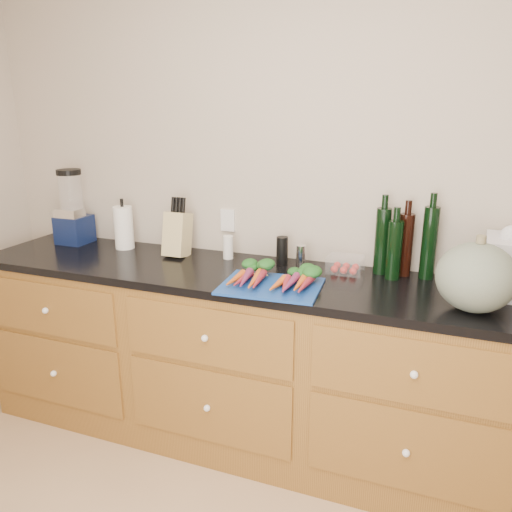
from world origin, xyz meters
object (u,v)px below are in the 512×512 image
at_px(carrots, 274,277).
at_px(blender_appliance, 72,211).
at_px(knife_block, 177,234).
at_px(squash, 476,277).
at_px(paper_towel, 124,228).
at_px(tomato_box, 345,264).
at_px(cutting_board, 271,286).

height_order(carrots, blender_appliance, blender_appliance).
bearing_deg(knife_block, blender_appliance, 178.56).
xyz_separation_m(squash, paper_towel, (-1.82, 0.28, -0.02)).
relative_size(carrots, tomato_box, 2.33).
bearing_deg(knife_block, cutting_board, -25.29).
relative_size(knife_block, tomato_box, 1.38).
bearing_deg(knife_block, tomato_box, 1.90).
height_order(carrots, squash, squash).
distance_m(carrots, squash, 0.84).
xyz_separation_m(carrots, squash, (0.83, -0.01, 0.10)).
bearing_deg(tomato_box, squash, -27.53).
distance_m(blender_appliance, tomato_box, 1.61).
distance_m(cutting_board, paper_towel, 1.05).
distance_m(cutting_board, carrots, 0.05).
bearing_deg(carrots, cutting_board, -90.00).
bearing_deg(squash, blender_appliance, 172.61).
bearing_deg(paper_towel, carrots, -15.55).
bearing_deg(tomato_box, knife_block, -178.10).
xyz_separation_m(blender_appliance, knife_block, (0.70, -0.02, -0.07)).
bearing_deg(tomato_box, blender_appliance, -179.56).
bearing_deg(paper_towel, cutting_board, -17.91).
height_order(squash, blender_appliance, blender_appliance).
xyz_separation_m(carrots, paper_towel, (-0.99, 0.28, 0.08)).
bearing_deg(paper_towel, tomato_box, 0.46).
xyz_separation_m(cutting_board, paper_towel, (-0.99, 0.32, 0.11)).
bearing_deg(knife_block, squash, -10.19).
bearing_deg(blender_appliance, carrots, -11.56).
bearing_deg(cutting_board, tomato_box, 50.85).
xyz_separation_m(blender_appliance, paper_towel, (0.35, 0.00, -0.07)).
relative_size(squash, knife_block, 1.31).
distance_m(cutting_board, blender_appliance, 1.38).
height_order(cutting_board, squash, squash).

